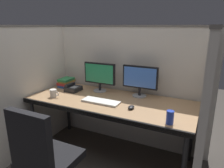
{
  "coord_description": "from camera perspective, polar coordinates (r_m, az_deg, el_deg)",
  "views": [
    {
      "loc": [
        1.0,
        -1.68,
        1.57
      ],
      "look_at": [
        0.0,
        0.35,
        0.92
      ],
      "focal_mm": 32.88,
      "sensor_mm": 36.0,
      "label": 1
    }
  ],
  "objects": [
    {
      "name": "desk_phone",
      "position": [
        2.74,
        -10.8,
        -1.2
      ],
      "size": [
        0.17,
        0.19,
        0.09
      ],
      "color": "black",
      "rests_on": "desk"
    },
    {
      "name": "cubicle_partition_right",
      "position": [
        2.04,
        24.21,
        -8.0
      ],
      "size": [
        0.06,
        1.41,
        1.57
      ],
      "color": "beige",
      "rests_on": "ground"
    },
    {
      "name": "monitor_left",
      "position": [
        2.63,
        -3.48,
        2.48
      ],
      "size": [
        0.43,
        0.17,
        0.37
      ],
      "color": "gray",
      "rests_on": "desk"
    },
    {
      "name": "cubicle_partition_left",
      "position": [
        2.85,
        -19.69,
        -0.84
      ],
      "size": [
        0.06,
        1.41,
        1.57
      ],
      "color": "beige",
      "rests_on": "ground"
    },
    {
      "name": "monitor_right",
      "position": [
        2.45,
        7.77,
        1.37
      ],
      "size": [
        0.43,
        0.17,
        0.37
      ],
      "color": "gray",
      "rests_on": "desk"
    },
    {
      "name": "coffee_mug",
      "position": [
        2.55,
        -15.97,
        -2.5
      ],
      "size": [
        0.13,
        0.08,
        0.09
      ],
      "color": "silver",
      "rests_on": "desk"
    },
    {
      "name": "book_stack",
      "position": [
        2.94,
        -12.6,
        0.43
      ],
      "size": [
        0.17,
        0.22,
        0.12
      ],
      "color": "#1E478C",
      "rests_on": "desk"
    },
    {
      "name": "desk",
      "position": [
        2.38,
        -0.67,
        -5.7
      ],
      "size": [
        1.9,
        0.8,
        0.74
      ],
      "color": "#997551",
      "rests_on": "ground"
    },
    {
      "name": "keyboard_main",
      "position": [
        2.3,
        -3.11,
        -4.89
      ],
      "size": [
        0.43,
        0.15,
        0.02
      ],
      "primitive_type": "cube",
      "color": "silver",
      "rests_on": "desk"
    },
    {
      "name": "computer_mouse",
      "position": [
        2.13,
        5.35,
        -6.49
      ],
      "size": [
        0.06,
        0.1,
        0.04
      ],
      "color": "black",
      "rests_on": "desk"
    },
    {
      "name": "cubicle_partition_rear",
      "position": [
        2.74,
        3.64,
        -0.58
      ],
      "size": [
        2.21,
        0.06,
        1.57
      ],
      "color": "beige",
      "rests_on": "ground"
    },
    {
      "name": "soda_can",
      "position": [
        1.87,
        15.81,
        -8.97
      ],
      "size": [
        0.07,
        0.07,
        0.12
      ],
      "primitive_type": "cylinder",
      "color": "#263FB2",
      "rests_on": "desk"
    }
  ]
}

